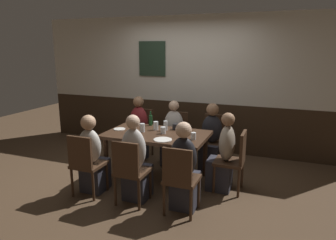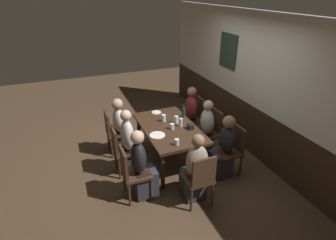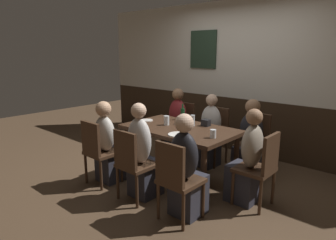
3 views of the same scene
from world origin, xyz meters
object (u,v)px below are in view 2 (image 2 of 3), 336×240
Objects in this scene: plate_white_small at (156,112)px; chair_right_far at (232,148)px; chair_mid_far at (212,130)px; person_left_near at (122,130)px; chair_left_near at (114,130)px; chair_left_far at (196,116)px; pint_glass_amber at (164,118)px; chair_head_east at (200,177)px; dining_table at (169,131)px; person_mid_near at (131,146)px; plate_white_large at (157,135)px; person_right_far at (223,151)px; person_right_near at (142,169)px; person_head_east at (195,172)px; beer_glass_tall at (181,123)px; beer_bottle_green at (184,112)px; chair_mid_near at (121,148)px; person_left_far at (189,117)px; tumbler_short at (172,127)px; condiment_caddy at (190,127)px; pint_glass_stout at (177,142)px; highball_clear at (176,120)px; chair_right_near at (132,171)px; person_mid_far at (204,133)px.

chair_right_far is at bearing 34.29° from plate_white_small.
person_left_near reaches higher than chair_mid_far.
chair_left_far is at bearing 90.00° from chair_left_near.
pint_glass_amber is at bearing 62.37° from chair_left_near.
pint_glass_amber is at bearing -179.18° from chair_head_east.
person_mid_near is at bearing -90.00° from dining_table.
plate_white_large is at bearing -111.12° from chair_right_far.
person_right_far is 1.14m from plate_white_large.
person_right_near is 8.69× the size of pint_glass_amber.
person_head_east reaches higher than person_left_near.
person_right_near reaches higher than beer_glass_tall.
beer_bottle_green is at bearing 164.71° from chair_head_east.
person_head_east is 1.02m from beer_glass_tall.
chair_left_far and chair_right_far have the same top height.
chair_mid_near is at bearing -111.30° from plate_white_large.
chair_left_far is 4.78× the size of plate_white_small.
person_left_far reaches higher than chair_mid_far.
person_right_far is at bearing 50.66° from tumbler_short.
chair_head_east and chair_mid_far have the same top height.
person_left_far is 1.42m from person_left_near.
condiment_caddy is (-0.81, 0.31, 0.31)m from person_head_east.
person_right_near is 10.41× the size of condiment_caddy.
tumbler_short is (0.33, 0.03, -0.01)m from pint_glass_amber.
pint_glass_stout reaches higher than dining_table.
dining_table is 1.35× the size of person_head_east.
chair_right_far reaches higher than highball_clear.
pint_glass_amber is (0.45, -0.89, 0.30)m from chair_left_far.
plate_white_large is (-0.39, -0.18, -0.04)m from pint_glass_stout.
chair_left_near is at bearing -92.99° from plate_white_small.
chair_left_near is 0.16m from person_left_near.
person_left_near is 1.21m from beer_glass_tall.
person_left_far reaches higher than person_right_far.
chair_mid_near is 0.16m from person_mid_near.
plate_white_large is at bearing -162.57° from chair_head_east.
plate_white_small is (-0.70, -0.21, -0.06)m from beer_glass_tall.
person_left_far is (-0.00, -0.16, -0.01)m from chair_left_far.
beer_glass_tall is at bearing 107.31° from plate_white_large.
chair_left_far is 6.68× the size of pint_glass_amber.
person_right_near is 0.68m from person_mid_near.
person_right_near reaches higher than chair_mid_near.
chair_right_far is 1.58m from person_right_near.
plate_white_small is at bearing -178.26° from dining_table.
chair_mid_near is 0.70m from person_right_near.
chair_right_near is at bearing -43.26° from pint_glass_amber.
person_right_far is at bearing -6.88° from chair_left_far.
person_mid_far reaches higher than plate_white_small.
chair_left_far reaches higher than tumbler_short.
chair_head_east is (1.86, 0.87, 0.00)m from chair_left_near.
person_mid_near reaches higher than beer_glass_tall.
person_mid_far is 10.83× the size of tumbler_short.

